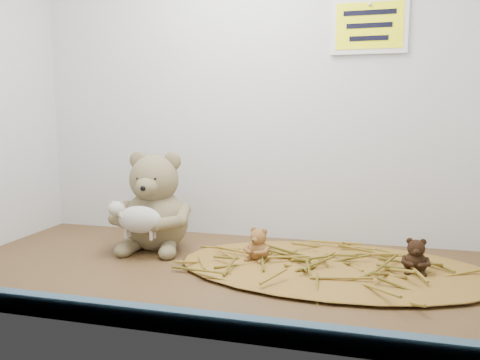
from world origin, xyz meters
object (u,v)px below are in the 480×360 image
(mini_teddy_tan, at_px, (258,242))
(main_teddy, at_px, (155,200))
(toy_lamb, at_px, (140,220))
(mini_teddy_brown, at_px, (416,254))

(mini_teddy_tan, bearing_deg, main_teddy, -176.98)
(main_teddy, relative_size, mini_teddy_tan, 3.31)
(toy_lamb, bearing_deg, mini_teddy_tan, 5.56)
(toy_lamb, bearing_deg, main_teddy, 90.00)
(main_teddy, distance_m, mini_teddy_tan, 0.29)
(mini_teddy_tan, bearing_deg, mini_teddy_brown, 15.32)
(mini_teddy_brown, bearing_deg, main_teddy, 177.31)
(mini_teddy_brown, bearing_deg, toy_lamb, -174.46)
(main_teddy, xyz_separation_m, mini_teddy_brown, (0.61, -0.06, -0.07))
(mini_teddy_tan, relative_size, mini_teddy_brown, 1.02)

